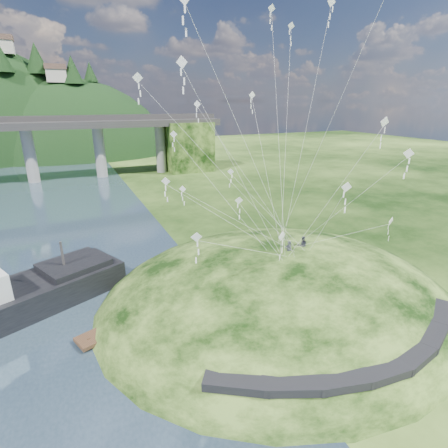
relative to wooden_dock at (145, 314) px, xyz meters
name	(u,v)px	position (x,y,z in m)	size (l,w,h in m)	color
ground	(210,330)	(4.62, -4.05, -0.38)	(320.00, 320.00, 0.00)	black
grass_hill	(277,311)	(12.62, -2.05, -1.88)	(36.00, 32.00, 13.00)	black
footpath	(368,357)	(12.09, -13.79, 1.70)	(22.29, 5.84, 0.83)	black
wooden_dock	(145,314)	(0.00, 0.00, 0.00)	(12.01, 5.91, 0.86)	#3B2518
kite_flyers	(299,238)	(14.82, -1.78, 5.51)	(3.01, 1.42, 1.98)	#272934
kite_swarm	(269,123)	(11.48, -0.91, 16.14)	(21.78, 17.34, 21.36)	white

